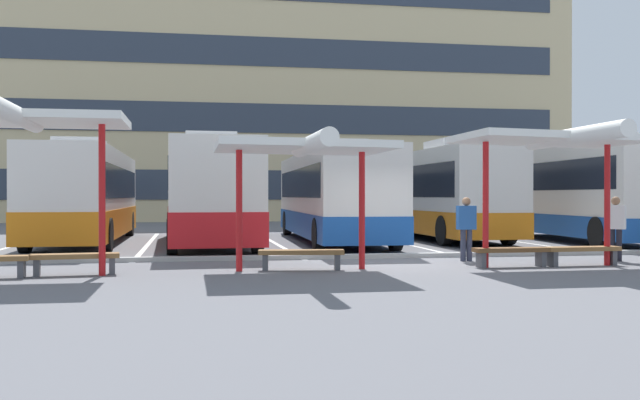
{
  "coord_description": "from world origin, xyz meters",
  "views": [
    {
      "loc": [
        -5.06,
        -17.4,
        1.66
      ],
      "look_at": [
        -1.38,
        3.37,
        1.53
      ],
      "focal_mm": 41.11,
      "sensor_mm": 36.0,
      "label": 1
    }
  ],
  "objects_px": {
    "bench_1": "(75,259)",
    "waiting_passenger_0": "(616,224)",
    "coach_bus_1": "(207,195)",
    "waiting_passenger_1": "(466,224)",
    "coach_bus_0": "(86,197)",
    "waiting_shelter_0": "(24,123)",
    "waiting_shelter_1": "(303,149)",
    "coach_bus_3": "(440,195)",
    "coach_bus_4": "(582,193)",
    "bench_2": "(301,255)",
    "waiting_shelter_2": "(553,142)",
    "coach_bus_2": "(332,197)",
    "bench_3": "(511,252)",
    "bench_4": "(582,251)"
  },
  "relations": [
    {
      "from": "bench_4",
      "to": "waiting_shelter_1",
      "type": "bearing_deg",
      "value": -178.62
    },
    {
      "from": "coach_bus_4",
      "to": "bench_1",
      "type": "height_order",
      "value": "coach_bus_4"
    },
    {
      "from": "waiting_passenger_1",
      "to": "coach_bus_3",
      "type": "bearing_deg",
      "value": 74.59
    },
    {
      "from": "coach_bus_1",
      "to": "waiting_passenger_0",
      "type": "distance_m",
      "value": 12.96
    },
    {
      "from": "waiting_shelter_1",
      "to": "waiting_passenger_0",
      "type": "relative_size",
      "value": 3.03
    },
    {
      "from": "waiting_shelter_1",
      "to": "bench_4",
      "type": "bearing_deg",
      "value": 1.38
    },
    {
      "from": "waiting_passenger_0",
      "to": "coach_bus_0",
      "type": "bearing_deg",
      "value": 145.58
    },
    {
      "from": "bench_4",
      "to": "coach_bus_4",
      "type": "bearing_deg",
      "value": 60.32
    },
    {
      "from": "waiting_shelter_0",
      "to": "waiting_passenger_1",
      "type": "distance_m",
      "value": 10.59
    },
    {
      "from": "bench_2",
      "to": "bench_3",
      "type": "height_order",
      "value": "same"
    },
    {
      "from": "bench_2",
      "to": "waiting_shelter_2",
      "type": "height_order",
      "value": "waiting_shelter_2"
    },
    {
      "from": "coach_bus_0",
      "to": "bench_3",
      "type": "distance_m",
      "value": 15.36
    },
    {
      "from": "coach_bus_1",
      "to": "coach_bus_3",
      "type": "xyz_separation_m",
      "value": [
        8.79,
        1.46,
        0.03
      ]
    },
    {
      "from": "waiting_shelter_0",
      "to": "bench_1",
      "type": "xyz_separation_m",
      "value": [
        0.9,
        0.42,
        -2.78
      ]
    },
    {
      "from": "coach_bus_0",
      "to": "waiting_shelter_0",
      "type": "xyz_separation_m",
      "value": [
        0.32,
        -11.21,
        1.51
      ]
    },
    {
      "from": "waiting_shelter_2",
      "to": "bench_3",
      "type": "xyz_separation_m",
      "value": [
        -0.9,
        0.27,
        -2.56
      ]
    },
    {
      "from": "coach_bus_3",
      "to": "waiting_shelter_2",
      "type": "relative_size",
      "value": 2.26
    },
    {
      "from": "waiting_shelter_1",
      "to": "waiting_shelter_2",
      "type": "height_order",
      "value": "waiting_shelter_2"
    },
    {
      "from": "coach_bus_0",
      "to": "coach_bus_3",
      "type": "height_order",
      "value": "coach_bus_3"
    },
    {
      "from": "coach_bus_3",
      "to": "waiting_shelter_2",
      "type": "distance_m",
      "value": 11.03
    },
    {
      "from": "waiting_shelter_0",
      "to": "waiting_shelter_1",
      "type": "height_order",
      "value": "waiting_shelter_0"
    },
    {
      "from": "coach_bus_1",
      "to": "bench_4",
      "type": "relative_size",
      "value": 6.31
    },
    {
      "from": "coach_bus_1",
      "to": "waiting_shelter_2",
      "type": "xyz_separation_m",
      "value": [
        7.66,
        -9.44,
        1.24
      ]
    },
    {
      "from": "coach_bus_1",
      "to": "waiting_shelter_1",
      "type": "relative_size",
      "value": 2.35
    },
    {
      "from": "coach_bus_1",
      "to": "waiting_shelter_2",
      "type": "distance_m",
      "value": 12.22
    },
    {
      "from": "waiting_shelter_1",
      "to": "waiting_passenger_0",
      "type": "bearing_deg",
      "value": 7.92
    },
    {
      "from": "waiting_shelter_0",
      "to": "waiting_shelter_1",
      "type": "xyz_separation_m",
      "value": [
        5.7,
        0.34,
        -0.44
      ]
    },
    {
      "from": "bench_2",
      "to": "bench_4",
      "type": "relative_size",
      "value": 1.05
    },
    {
      "from": "coach_bus_2",
      "to": "coach_bus_3",
      "type": "height_order",
      "value": "coach_bus_3"
    },
    {
      "from": "waiting_passenger_1",
      "to": "coach_bus_1",
      "type": "bearing_deg",
      "value": 129.97
    },
    {
      "from": "waiting_passenger_0",
      "to": "waiting_shelter_0",
      "type": "bearing_deg",
      "value": -173.91
    },
    {
      "from": "coach_bus_1",
      "to": "waiting_passenger_1",
      "type": "relative_size",
      "value": 7.23
    },
    {
      "from": "coach_bus_3",
      "to": "bench_2",
      "type": "bearing_deg",
      "value": -123.46
    },
    {
      "from": "coach_bus_3",
      "to": "waiting_shelter_0",
      "type": "xyz_separation_m",
      "value": [
        -12.62,
        -11.11,
        1.43
      ]
    },
    {
      "from": "coach_bus_4",
      "to": "bench_2",
      "type": "distance_m",
      "value": 14.23
    },
    {
      "from": "coach_bus_1",
      "to": "coach_bus_4",
      "type": "distance_m",
      "value": 13.37
    },
    {
      "from": "coach_bus_4",
      "to": "waiting_passenger_1",
      "type": "relative_size",
      "value": 6.45
    },
    {
      "from": "bench_1",
      "to": "bench_3",
      "type": "bearing_deg",
      "value": 0.3
    },
    {
      "from": "coach_bus_3",
      "to": "coach_bus_4",
      "type": "height_order",
      "value": "coach_bus_4"
    },
    {
      "from": "bench_1",
      "to": "waiting_passenger_0",
      "type": "xyz_separation_m",
      "value": [
        12.98,
        1.06,
        0.6
      ]
    },
    {
      "from": "coach_bus_1",
      "to": "coach_bus_3",
      "type": "distance_m",
      "value": 8.91
    },
    {
      "from": "coach_bus_0",
      "to": "waiting_passenger_1",
      "type": "xyz_separation_m",
      "value": [
        10.47,
        -9.09,
        -0.68
      ]
    },
    {
      "from": "coach_bus_2",
      "to": "bench_4",
      "type": "relative_size",
      "value": 6.77
    },
    {
      "from": "coach_bus_0",
      "to": "bench_4",
      "type": "xyz_separation_m",
      "value": [
        12.72,
        -10.71,
        -1.27
      ]
    },
    {
      "from": "coach_bus_2",
      "to": "bench_3",
      "type": "height_order",
      "value": "coach_bus_2"
    },
    {
      "from": "coach_bus_3",
      "to": "bench_2",
      "type": "relative_size",
      "value": 5.33
    },
    {
      "from": "waiting_shelter_2",
      "to": "waiting_passenger_1",
      "type": "height_order",
      "value": "waiting_shelter_2"
    },
    {
      "from": "waiting_shelter_0",
      "to": "bench_2",
      "type": "height_order",
      "value": "waiting_shelter_0"
    },
    {
      "from": "waiting_passenger_0",
      "to": "bench_1",
      "type": "bearing_deg",
      "value": -175.34
    },
    {
      "from": "coach_bus_2",
      "to": "bench_2",
      "type": "relative_size",
      "value": 6.48
    }
  ]
}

